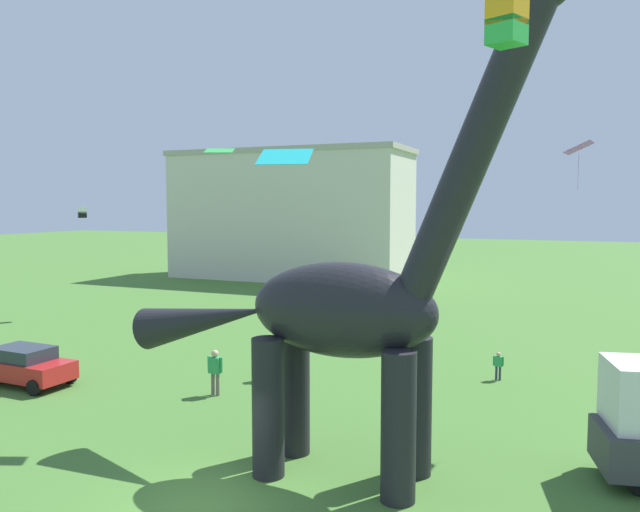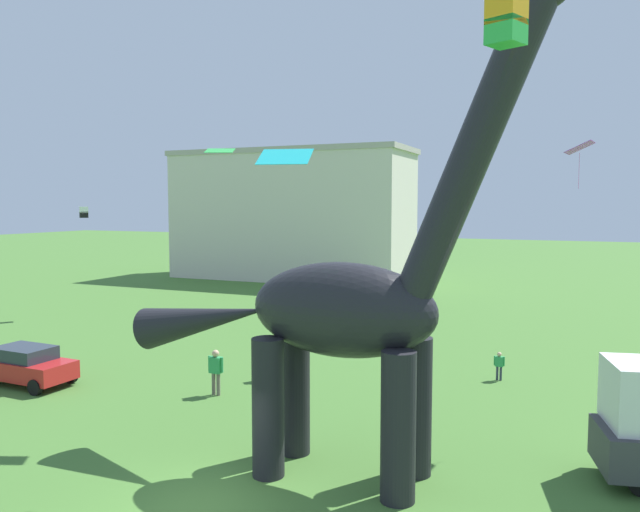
# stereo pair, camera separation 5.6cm
# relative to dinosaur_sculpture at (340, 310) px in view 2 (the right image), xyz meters

# --- Properties ---
(ground_plane) EXTENTS (240.00, 240.00, 0.00)m
(ground_plane) POSITION_rel_dinosaur_sculpture_xyz_m (-2.50, -3.02, -4.51)
(ground_plane) COLOR #42702D
(dinosaur_sculpture) EXTENTS (11.93, 2.53, 12.47)m
(dinosaur_sculpture) POSITION_rel_dinosaur_sculpture_xyz_m (0.00, 0.00, 0.00)
(dinosaur_sculpture) COLOR black
(dinosaur_sculpture) RESTS_ON ground_plane
(parked_sedan_left) EXTENTS (4.25, 2.02, 1.55)m
(parked_sedan_left) POSITION_rel_dinosaur_sculpture_xyz_m (-14.80, 2.70, -3.70)
(parked_sedan_left) COLOR red
(parked_sedan_left) RESTS_ON ground_plane
(person_photographer) EXTENTS (0.44, 0.20, 1.19)m
(person_photographer) POSITION_rel_dinosaur_sculpture_xyz_m (2.76, 10.96, -3.79)
(person_photographer) COLOR #2D3347
(person_photographer) RESTS_ON ground_plane
(person_near_flyer) EXTENTS (0.59, 0.26, 1.57)m
(person_near_flyer) POSITION_rel_dinosaur_sculpture_xyz_m (-5.98, 7.22, -3.56)
(person_near_flyer) COLOR #6B6056
(person_near_flyer) RESTS_ON ground_plane
(person_watching_child) EXTENTS (0.66, 0.29, 1.75)m
(person_watching_child) POSITION_rel_dinosaur_sculpture_xyz_m (-6.91, 4.58, -3.45)
(person_watching_child) COLOR #6B6056
(person_watching_child) RESTS_ON ground_plane
(kite_drifting) EXTENTS (0.93, 1.24, 1.50)m
(kite_drifting) POSITION_rel_dinosaur_sculpture_xyz_m (5.62, 6.58, 4.58)
(kite_drifting) COLOR purple
(kite_mid_right) EXTENTS (1.12, 0.99, 0.20)m
(kite_mid_right) POSITION_rel_dinosaur_sculpture_xyz_m (-5.24, 2.46, 4.54)
(kite_mid_right) COLOR green
(kite_apex) EXTENTS (1.61, 1.29, 0.49)m
(kite_apex) POSITION_rel_dinosaur_sculpture_xyz_m (-1.64, 0.05, 4.07)
(kite_apex) COLOR #19B2B7
(kite_far_right) EXTENTS (0.71, 0.71, 0.72)m
(kite_far_right) POSITION_rel_dinosaur_sculpture_xyz_m (-24.10, 15.69, 2.25)
(kite_far_right) COLOR white
(kite_mid_left) EXTENTS (1.35, 1.21, 1.37)m
(kite_mid_left) POSITION_rel_dinosaur_sculpture_xyz_m (-3.24, 21.92, 0.31)
(kite_mid_left) COLOR white
(kite_near_low) EXTENTS (0.80, 0.80, 0.88)m
(kite_near_low) POSITION_rel_dinosaur_sculpture_xyz_m (4.35, -2.25, 6.32)
(kite_near_low) COLOR orange
(background_building_block) EXTENTS (23.38, 8.75, 12.50)m
(background_building_block) POSITION_rel_dinosaur_sculpture_xyz_m (-20.74, 39.46, 1.75)
(background_building_block) COLOR beige
(background_building_block) RESTS_ON ground_plane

